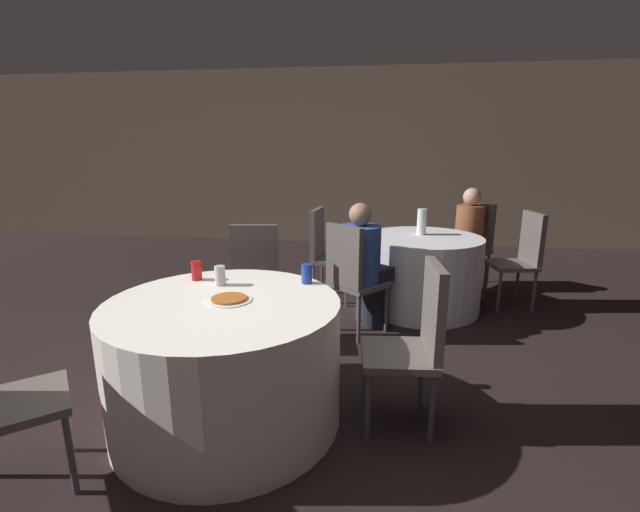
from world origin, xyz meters
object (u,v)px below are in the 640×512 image
(table_far, at_px, (421,272))
(person_blue_shirt, at_px, (365,266))
(chair_near_north, at_px, (254,275))
(table_near, at_px, (226,361))
(chair_far_east, at_px, (522,252))
(person_floral_shirt, at_px, (465,241))
(soda_can_silver, at_px, (220,276))
(soda_can_red, at_px, (197,271))
(soda_can_blue, at_px, (307,274))
(chair_far_northeast, at_px, (473,239))
(pizza_plate_near, at_px, (229,299))
(chair_far_west, at_px, (325,247))
(chair_far_southwest, at_px, (351,271))
(bottle_far, at_px, (422,222))
(chair_near_east, at_px, (417,333))

(table_far, distance_m, person_blue_shirt, 0.84)
(person_blue_shirt, bearing_deg, chair_near_north, -118.00)
(chair_near_north, relative_size, person_blue_shirt, 0.85)
(table_near, bearing_deg, chair_far_east, 43.72)
(person_floral_shirt, bearing_deg, chair_near_north, 78.60)
(soda_can_silver, height_order, soda_can_red, same)
(chair_near_north, height_order, chair_far_east, same)
(table_near, height_order, chair_far_east, chair_far_east)
(person_floral_shirt, bearing_deg, soda_can_blue, 97.74)
(chair_far_northeast, height_order, chair_far_east, same)
(chair_far_east, bearing_deg, pizza_plate_near, 124.75)
(chair_far_east, bearing_deg, soda_can_red, 115.88)
(chair_far_west, bearing_deg, chair_far_southwest, 27.99)
(bottle_far, bearing_deg, chair_far_northeast, 45.81)
(soda_can_red, bearing_deg, pizza_plate_near, -46.12)
(chair_far_east, distance_m, soda_can_blue, 2.57)
(chair_far_southwest, xyz_separation_m, bottle_far, (0.64, 0.83, 0.29))
(chair_near_east, distance_m, chair_near_north, 1.55)
(person_blue_shirt, height_order, person_floral_shirt, person_floral_shirt)
(pizza_plate_near, height_order, soda_can_silver, soda_can_silver)
(table_far, relative_size, person_floral_shirt, 1.00)
(person_floral_shirt, height_order, soda_can_red, person_floral_shirt)
(table_far, relative_size, soda_can_red, 9.28)
(chair_far_southwest, relative_size, bottle_far, 3.74)
(chair_near_east, bearing_deg, soda_can_red, 73.79)
(chair_near_east, distance_m, soda_can_blue, 0.76)
(chair_far_northeast, xyz_separation_m, person_blue_shirt, (-1.17, -1.37, 0.01))
(table_near, xyz_separation_m, soda_can_red, (-0.30, 0.37, 0.42))
(chair_near_east, height_order, pizza_plate_near, chair_near_east)
(chair_near_east, relative_size, pizza_plate_near, 3.76)
(chair_far_east, xyz_separation_m, soda_can_blue, (-1.85, -1.77, 0.22))
(bottle_far, bearing_deg, table_far, -80.63)
(chair_near_east, bearing_deg, soda_can_silver, 76.01)
(chair_far_southwest, height_order, bottle_far, bottle_far)
(chair_near_north, distance_m, chair_far_east, 2.63)
(chair_far_west, height_order, bottle_far, bottle_far)
(table_near, relative_size, bottle_far, 5.13)
(chair_far_southwest, distance_m, person_floral_shirt, 1.79)
(chair_near_north, xyz_separation_m, soda_can_silver, (0.02, -0.78, 0.22))
(chair_near_east, height_order, person_blue_shirt, person_blue_shirt)
(chair_near_north, bearing_deg, person_floral_shirt, -148.41)
(pizza_plate_near, xyz_separation_m, bottle_far, (1.24, 2.08, 0.12))
(chair_near_east, relative_size, person_floral_shirt, 0.84)
(table_near, bearing_deg, table_far, 57.32)
(person_floral_shirt, relative_size, pizza_plate_near, 4.48)
(chair_far_east, height_order, soda_can_red, chair_far_east)
(table_near, height_order, person_floral_shirt, person_floral_shirt)
(soda_can_red, bearing_deg, table_near, -50.52)
(pizza_plate_near, bearing_deg, chair_near_north, 99.12)
(chair_far_west, height_order, soda_can_red, chair_far_west)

